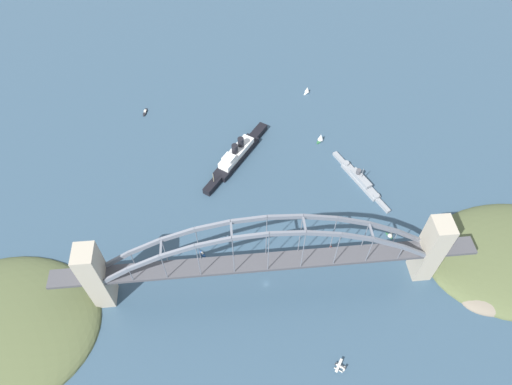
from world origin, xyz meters
The scene contains 11 objects.
ground_plane centered at (0.00, 0.00, 0.00)m, with size 1400.00×1400.00×0.00m, color #334C60.
harbor_arch_bridge centered at (0.00, 0.00, 33.57)m, with size 291.28×16.56×77.79m.
ocean_liner centered at (-13.10, 126.53, 5.46)m, with size 63.42×82.59×19.88m.
naval_cruiser centered at (91.88, 89.82, 2.85)m, with size 34.77×71.55×16.97m.
seaplane_taxiing_near_bridge centered at (41.24, -64.44, 2.13)m, with size 8.16×8.98×5.08m.
small_boat_0 centered at (66.84, 142.87, 4.20)m, with size 8.10×8.64×9.10m.
small_boat_1 centered at (-100.44, 197.73, 0.77)m, with size 3.80×11.29×2.11m.
small_boat_2 centered at (102.32, 31.69, 3.81)m, with size 5.27×6.56×8.02m.
small_boat_3 centered at (65.64, 213.56, 3.66)m, with size 7.24×7.56×7.81m.
small_boat_4 centered at (-46.44, 29.38, 0.88)m, with size 5.10×6.64×2.41m.
channel_marker_buoy centered at (53.72, 26.32, 1.12)m, with size 2.20×2.20×2.75m.
Camera 1 is at (-21.12, -149.30, 298.85)m, focal length 31.20 mm.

